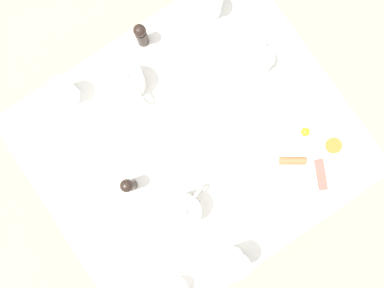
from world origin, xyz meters
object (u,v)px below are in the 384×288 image
object	(u,v)px
teapot_far	(185,210)
salt_grinder	(141,35)
teapot_near	(129,81)
knife_by_plate	(201,70)
pepper_grinder	(129,186)
teacup_with_saucer_left	(260,61)
spoon_for_tea	(189,145)
water_glass_short	(65,92)
breakfast_plate	(311,153)
wine_glass_spare	(235,262)
fork_by_plate	(235,119)
water_glass_tall	(211,4)
napkin_folded	(77,172)

from	to	relation	value
teapot_far	salt_grinder	world-z (taller)	teapot_far
teapot_near	knife_by_plate	distance (m)	0.25
teapot_near	pepper_grinder	xyz separation A→B (m)	(0.19, 0.29, 0.01)
teapot_near	teacup_with_saucer_left	world-z (taller)	teapot_near
teapot_near	spoon_for_tea	bearing A→B (deg)	-171.90
salt_grinder	teacup_with_saucer_left	bearing A→B (deg)	135.06
spoon_for_tea	water_glass_short	bearing A→B (deg)	-56.56
breakfast_plate	wine_glass_spare	distance (m)	0.45
breakfast_plate	salt_grinder	distance (m)	0.70
water_glass_short	knife_by_plate	size ratio (longest dim) A/B	0.67
teapot_far	fork_by_plate	distance (m)	0.36
teapot_near	water_glass_tall	distance (m)	0.39
teapot_far	salt_grinder	distance (m)	0.60
wine_glass_spare	salt_grinder	bearing A→B (deg)	-101.48
water_glass_tall	fork_by_plate	world-z (taller)	water_glass_tall
water_glass_tall	water_glass_short	size ratio (longest dim) A/B	0.91
water_glass_tall	teapot_near	bearing A→B (deg)	10.26
breakfast_plate	wine_glass_spare	size ratio (longest dim) A/B	2.20
water_glass_short	knife_by_plate	world-z (taller)	water_glass_short
breakfast_plate	salt_grinder	size ratio (longest dim) A/B	2.50
water_glass_short	fork_by_plate	distance (m)	0.58
water_glass_short	wine_glass_spare	distance (m)	0.79
water_glass_tall	spoon_for_tea	bearing A→B (deg)	47.25
breakfast_plate	napkin_folded	bearing A→B (deg)	-29.52
teapot_far	wine_glass_spare	bearing A→B (deg)	79.78
teapot_far	wine_glass_spare	size ratio (longest dim) A/B	1.41
breakfast_plate	teapot_near	distance (m)	0.67
wine_glass_spare	spoon_for_tea	xyz separation A→B (m)	(-0.09, -0.40, -0.07)
salt_grinder	napkin_folded	world-z (taller)	salt_grinder
teacup_with_saucer_left	salt_grinder	size ratio (longest dim) A/B	1.32
teacup_with_saucer_left	knife_by_plate	size ratio (longest dim) A/B	0.93
water_glass_short	salt_grinder	xyz separation A→B (m)	(-0.32, -0.02, 0.00)
teacup_with_saucer_left	spoon_for_tea	bearing A→B (deg)	15.61
teapot_far	water_glass_short	world-z (taller)	teapot_far
teacup_with_saucer_left	water_glass_short	distance (m)	0.67
napkin_folded	knife_by_plate	size ratio (longest dim) A/B	1.15
knife_by_plate	fork_by_plate	bearing A→B (deg)	90.93
salt_grinder	knife_by_plate	world-z (taller)	salt_grinder
teacup_with_saucer_left	water_glass_tall	bearing A→B (deg)	-82.13
fork_by_plate	napkin_folded	bearing A→B (deg)	-15.35
pepper_grinder	teacup_with_saucer_left	bearing A→B (deg)	-169.72
teapot_near	water_glass_tall	xyz separation A→B (m)	(-0.38, -0.07, -0.00)
teapot_far	water_glass_short	bearing A→B (deg)	-98.85
breakfast_plate	fork_by_plate	xyz separation A→B (m)	(0.15, -0.24, -0.01)
teapot_near	wine_glass_spare	size ratio (longest dim) A/B	1.47
spoon_for_tea	knife_by_plate	bearing A→B (deg)	-132.53
teapot_far	teacup_with_saucer_left	world-z (taller)	teapot_far
wine_glass_spare	fork_by_plate	distance (m)	0.48
fork_by_plate	salt_grinder	bearing A→B (deg)	-74.69
teapot_far	teacup_with_saucer_left	xyz separation A→B (m)	(-0.50, -0.27, -0.03)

